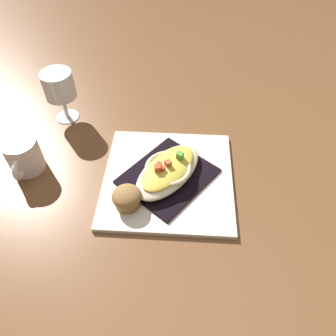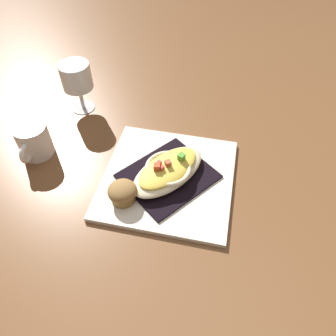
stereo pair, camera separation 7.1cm
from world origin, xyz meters
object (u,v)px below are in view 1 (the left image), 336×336
at_px(stemmed_glass, 59,87).
at_px(muffin, 127,198).
at_px(square_plate, 168,178).
at_px(gratin_dish, 168,170).
at_px(coffee_mug, 24,157).

bearing_deg(stemmed_glass, muffin, 119.95).
distance_m(square_plate, gratin_dish, 0.03).
height_order(square_plate, gratin_dish, gratin_dish).
relative_size(gratin_dish, coffee_mug, 1.94).
distance_m(gratin_dish, muffin, 0.11).
relative_size(muffin, coffee_mug, 0.57).
bearing_deg(gratin_dish, coffee_mug, -9.06).
bearing_deg(muffin, square_plate, -140.98).
relative_size(gratin_dish, muffin, 3.40).
height_order(gratin_dish, muffin, gratin_dish).
distance_m(square_plate, coffee_mug, 0.33).
xyz_separation_m(muffin, coffee_mug, (0.24, -0.12, 0.00)).
bearing_deg(stemmed_glass, square_plate, 138.29).
relative_size(muffin, stemmed_glass, 0.45).
relative_size(square_plate, muffin, 4.70).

